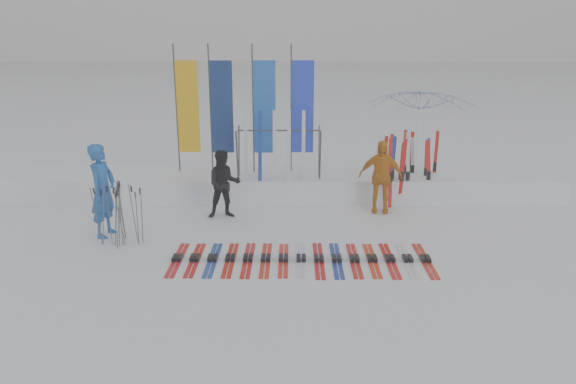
{
  "coord_description": "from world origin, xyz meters",
  "views": [
    {
      "loc": [
        0.29,
        -9.22,
        4.23
      ],
      "look_at": [
        0.2,
        1.6,
        1.0
      ],
      "focal_mm": 35.0,
      "sensor_mm": 36.0,
      "label": 1
    }
  ],
  "objects_px": {
    "ski_row": "(302,259)",
    "person_black": "(224,184)",
    "person_yellow": "(381,176)",
    "tent_canopy": "(419,136)",
    "ski_rack": "(279,147)",
    "person_blue": "(103,191)"
  },
  "relations": [
    {
      "from": "person_yellow",
      "to": "ski_rack",
      "type": "bearing_deg",
      "value": 167.57
    },
    {
      "from": "person_blue",
      "to": "ski_row",
      "type": "bearing_deg",
      "value": -95.84
    },
    {
      "from": "ski_row",
      "to": "ski_rack",
      "type": "height_order",
      "value": "ski_rack"
    },
    {
      "from": "person_black",
      "to": "person_yellow",
      "type": "relative_size",
      "value": 0.91
    },
    {
      "from": "person_blue",
      "to": "ski_row",
      "type": "height_order",
      "value": "person_blue"
    },
    {
      "from": "person_black",
      "to": "ski_row",
      "type": "xyz_separation_m",
      "value": [
        1.73,
        -2.47,
        -0.75
      ]
    },
    {
      "from": "person_blue",
      "to": "tent_canopy",
      "type": "height_order",
      "value": "tent_canopy"
    },
    {
      "from": "person_yellow",
      "to": "ski_row",
      "type": "distance_m",
      "value": 3.54
    },
    {
      "from": "person_yellow",
      "to": "ski_row",
      "type": "height_order",
      "value": "person_yellow"
    },
    {
      "from": "person_black",
      "to": "ski_rack",
      "type": "bearing_deg",
      "value": 34.7
    },
    {
      "from": "ski_row",
      "to": "person_black",
      "type": "bearing_deg",
      "value": 124.91
    },
    {
      "from": "person_yellow",
      "to": "tent_canopy",
      "type": "xyz_separation_m",
      "value": [
        1.42,
        2.57,
        0.47
      ]
    },
    {
      "from": "person_black",
      "to": "person_yellow",
      "type": "height_order",
      "value": "person_yellow"
    },
    {
      "from": "ski_row",
      "to": "tent_canopy",
      "type": "bearing_deg",
      "value": 58.98
    },
    {
      "from": "person_black",
      "to": "tent_canopy",
      "type": "bearing_deg",
      "value": 19.34
    },
    {
      "from": "person_blue",
      "to": "ski_row",
      "type": "relative_size",
      "value": 0.41
    },
    {
      "from": "tent_canopy",
      "to": "person_blue",
      "type": "bearing_deg",
      "value": -150.45
    },
    {
      "from": "person_blue",
      "to": "tent_canopy",
      "type": "xyz_separation_m",
      "value": [
        7.36,
        4.17,
        0.35
      ]
    },
    {
      "from": "person_blue",
      "to": "person_yellow",
      "type": "height_order",
      "value": "person_blue"
    },
    {
      "from": "tent_canopy",
      "to": "ski_rack",
      "type": "bearing_deg",
      "value": -155.52
    },
    {
      "from": "person_blue",
      "to": "tent_canopy",
      "type": "distance_m",
      "value": 8.46
    },
    {
      "from": "ski_row",
      "to": "ski_rack",
      "type": "bearing_deg",
      "value": 97.87
    }
  ]
}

